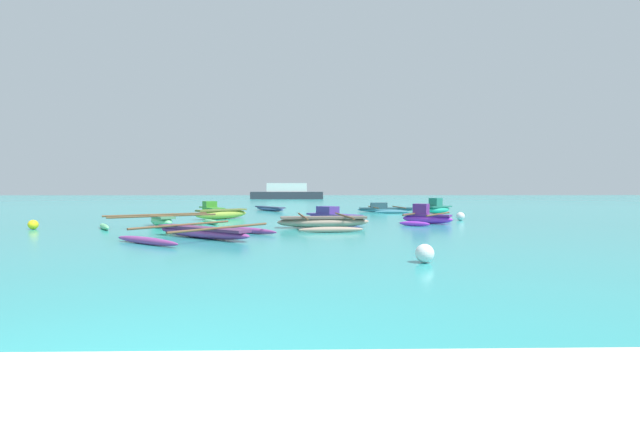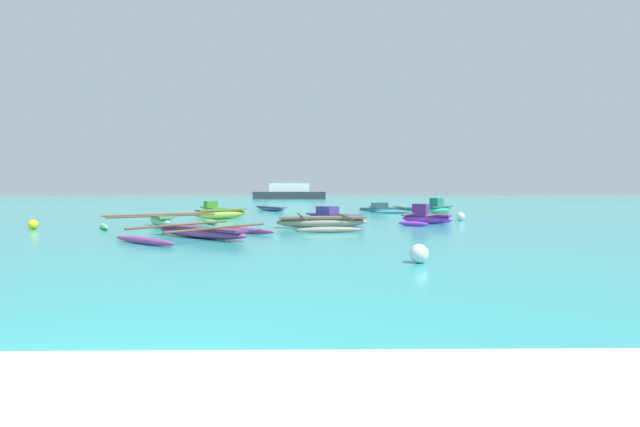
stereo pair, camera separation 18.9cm
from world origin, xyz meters
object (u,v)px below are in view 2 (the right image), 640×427
at_px(moored_boat_1, 439,208).
at_px(distant_ferry, 290,193).
at_px(moored_boat_3, 200,232).
at_px(moored_boat_9, 161,221).
at_px(moored_boat_8, 386,209).
at_px(moored_boat_4, 271,208).
at_px(mooring_buoy_0, 419,254).
at_px(moored_boat_5, 212,208).
at_px(moored_boat_7, 322,222).
at_px(moored_boat_6, 426,217).
at_px(mooring_buoy_1, 33,224).
at_px(moored_boat_0, 332,216).
at_px(moored_boat_2, 222,214).
at_px(mooring_buoy_2, 461,216).

distance_m(moored_boat_1, distant_ferry, 45.12).
bearing_deg(moored_boat_3, moored_boat_9, 159.47).
bearing_deg(moored_boat_9, moored_boat_8, 102.49).
height_order(moored_boat_4, mooring_buoy_0, mooring_buoy_0).
height_order(moored_boat_3, moored_boat_9, moored_boat_9).
xyz_separation_m(moored_boat_5, moored_boat_7, (6.97, -11.42, -0.02)).
height_order(moored_boat_6, distant_ferry, distant_ferry).
relative_size(moored_boat_8, distant_ferry, 0.33).
height_order(moored_boat_5, moored_boat_8, moored_boat_5).
bearing_deg(moored_boat_8, moored_boat_7, -112.79).
height_order(moored_boat_9, mooring_buoy_1, moored_boat_9).
relative_size(moored_boat_1, moored_boat_4, 0.62).
distance_m(moored_boat_0, moored_boat_6, 4.41).
bearing_deg(moored_boat_5, moored_boat_1, 57.72).
relative_size(moored_boat_2, moored_boat_3, 0.52).
distance_m(moored_boat_0, moored_boat_9, 7.72).
bearing_deg(moored_boat_6, moored_boat_7, -122.96).
distance_m(moored_boat_4, moored_boat_5, 4.16).
relative_size(moored_boat_1, moored_boat_9, 0.48).
relative_size(moored_boat_0, moored_boat_2, 1.18).
bearing_deg(moored_boat_8, mooring_buoy_2, -76.47).
bearing_deg(mooring_buoy_2, moored_boat_3, -144.94).
bearing_deg(moored_boat_4, mooring_buoy_0, -20.30).
height_order(moored_boat_3, distant_ferry, distant_ferry).
xyz_separation_m(moored_boat_4, moored_boat_5, (-3.59, -2.10, 0.08)).
height_order(moored_boat_3, moored_boat_4, moored_boat_3).
xyz_separation_m(mooring_buoy_1, mooring_buoy_2, (17.52, 4.33, 0.02)).
bearing_deg(mooring_buoy_1, moored_boat_6, 8.87).
bearing_deg(moored_boat_2, moored_boat_4, 36.14).
distance_m(mooring_buoy_1, mooring_buoy_2, 18.04).
xyz_separation_m(moored_boat_1, distant_ferry, (-11.86, 43.53, 0.71)).
height_order(moored_boat_3, mooring_buoy_2, same).
relative_size(moored_boat_7, mooring_buoy_2, 10.78).
bearing_deg(moored_boat_9, moored_boat_3, -0.53).
distance_m(moored_boat_0, distant_ferry, 50.07).
bearing_deg(moored_boat_8, moored_boat_9, -136.44).
height_order(moored_boat_8, mooring_buoy_2, moored_boat_8).
relative_size(moored_boat_4, moored_boat_8, 0.91).
bearing_deg(moored_boat_4, moored_boat_8, 44.33).
relative_size(moored_boat_2, mooring_buoy_2, 6.31).
bearing_deg(moored_boat_6, moored_boat_1, 104.25).
height_order(moored_boat_0, distant_ferry, distant_ferry).
bearing_deg(moored_boat_6, mooring_buoy_0, -71.29).
bearing_deg(moored_boat_6, moored_boat_9, -139.32).
xyz_separation_m(moored_boat_2, moored_boat_6, (9.51, -3.14, 0.01)).
relative_size(moored_boat_8, moored_boat_9, 0.85).
bearing_deg(moored_boat_1, moored_boat_7, -165.31).
xyz_separation_m(moored_boat_9, mooring_buoy_1, (-4.33, -1.11, -0.05)).
bearing_deg(moored_boat_7, mooring_buoy_1, 176.24).
distance_m(moored_boat_1, moored_boat_8, 3.49).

